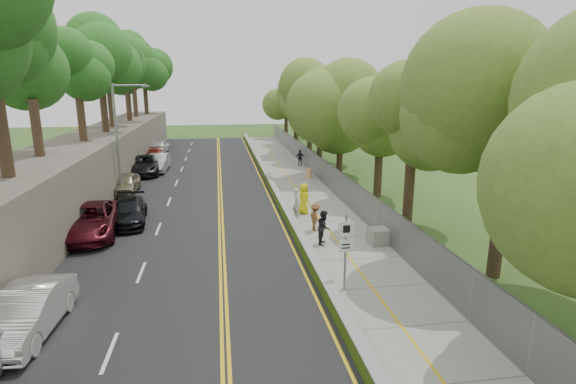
{
  "coord_description": "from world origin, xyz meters",
  "views": [
    {
      "loc": [
        -3.68,
        -18.84,
        8.07
      ],
      "look_at": [
        0.5,
        8.0,
        1.4
      ],
      "focal_mm": 28.0,
      "sensor_mm": 36.0,
      "label": 1
    }
  ],
  "objects_px": {
    "streetlight": "(120,133)",
    "construction_barrel": "(309,173)",
    "car_2": "(90,220)",
    "painter_0": "(304,198)",
    "signpost": "(346,244)",
    "car_1": "(28,312)",
    "person_far": "(300,158)",
    "concrete_block": "(381,236)"
  },
  "relations": [
    {
      "from": "car_1",
      "to": "painter_0",
      "type": "height_order",
      "value": "painter_0"
    },
    {
      "from": "construction_barrel",
      "to": "person_far",
      "type": "distance_m",
      "value": 5.8
    },
    {
      "from": "signpost",
      "to": "car_1",
      "type": "bearing_deg",
      "value": -172.4
    },
    {
      "from": "painter_0",
      "to": "signpost",
      "type": "bearing_deg",
      "value": 153.05
    },
    {
      "from": "concrete_block",
      "to": "car_1",
      "type": "height_order",
      "value": "car_1"
    },
    {
      "from": "construction_barrel",
      "to": "car_1",
      "type": "relative_size",
      "value": 0.18
    },
    {
      "from": "streetlight",
      "to": "signpost",
      "type": "height_order",
      "value": "streetlight"
    },
    {
      "from": "concrete_block",
      "to": "person_far",
      "type": "relative_size",
      "value": 0.77
    },
    {
      "from": "painter_0",
      "to": "person_far",
      "type": "relative_size",
      "value": 1.22
    },
    {
      "from": "streetlight",
      "to": "painter_0",
      "type": "xyz_separation_m",
      "value": [
        11.91,
        -6.27,
        -3.63
      ]
    },
    {
      "from": "signpost",
      "to": "car_1",
      "type": "relative_size",
      "value": 0.67
    },
    {
      "from": "streetlight",
      "to": "painter_0",
      "type": "height_order",
      "value": "streetlight"
    },
    {
      "from": "concrete_block",
      "to": "painter_0",
      "type": "bearing_deg",
      "value": 115.61
    },
    {
      "from": "car_2",
      "to": "painter_0",
      "type": "bearing_deg",
      "value": 6.22
    },
    {
      "from": "car_1",
      "to": "construction_barrel",
      "type": "bearing_deg",
      "value": 61.69
    },
    {
      "from": "construction_barrel",
      "to": "car_2",
      "type": "bearing_deg",
      "value": -138.6
    },
    {
      "from": "streetlight",
      "to": "painter_0",
      "type": "distance_m",
      "value": 13.94
    },
    {
      "from": "person_far",
      "to": "streetlight",
      "type": "bearing_deg",
      "value": 36.0
    },
    {
      "from": "construction_barrel",
      "to": "concrete_block",
      "type": "relative_size",
      "value": 0.68
    },
    {
      "from": "construction_barrel",
      "to": "signpost",
      "type": "bearing_deg",
      "value": -97.62
    },
    {
      "from": "concrete_block",
      "to": "person_far",
      "type": "distance_m",
      "value": 22.21
    },
    {
      "from": "signpost",
      "to": "car_2",
      "type": "height_order",
      "value": "signpost"
    },
    {
      "from": "car_1",
      "to": "person_far",
      "type": "distance_m",
      "value": 31.82
    },
    {
      "from": "streetlight",
      "to": "concrete_block",
      "type": "distance_m",
      "value": 19.61
    },
    {
      "from": "construction_barrel",
      "to": "concrete_block",
      "type": "distance_m",
      "value": 16.44
    },
    {
      "from": "streetlight",
      "to": "person_far",
      "type": "bearing_deg",
      "value": 34.27
    },
    {
      "from": "painter_0",
      "to": "streetlight",
      "type": "bearing_deg",
      "value": 37.41
    },
    {
      "from": "streetlight",
      "to": "construction_barrel",
      "type": "bearing_deg",
      "value": 16.35
    },
    {
      "from": "concrete_block",
      "to": "streetlight",
      "type": "bearing_deg",
      "value": 140.38
    },
    {
      "from": "streetlight",
      "to": "signpost",
      "type": "xyz_separation_m",
      "value": [
        11.51,
        -17.02,
        -2.68
      ]
    },
    {
      "from": "painter_0",
      "to": "person_far",
      "type": "height_order",
      "value": "painter_0"
    },
    {
      "from": "painter_0",
      "to": "construction_barrel",
      "type": "bearing_deg",
      "value": -37.92
    },
    {
      "from": "streetlight",
      "to": "construction_barrel",
      "type": "xyz_separation_m",
      "value": [
        14.35,
        4.21,
        -4.18
      ]
    },
    {
      "from": "concrete_block",
      "to": "car_2",
      "type": "height_order",
      "value": "car_2"
    },
    {
      "from": "construction_barrel",
      "to": "car_2",
      "type": "height_order",
      "value": "car_2"
    },
    {
      "from": "car_2",
      "to": "person_far",
      "type": "distance_m",
      "value": 23.74
    },
    {
      "from": "streetlight",
      "to": "construction_barrel",
      "type": "distance_m",
      "value": 15.53
    },
    {
      "from": "construction_barrel",
      "to": "streetlight",
      "type": "bearing_deg",
      "value": -163.65
    },
    {
      "from": "car_1",
      "to": "person_far",
      "type": "height_order",
      "value": "person_far"
    },
    {
      "from": "car_1",
      "to": "car_2",
      "type": "bearing_deg",
      "value": 96.62
    },
    {
      "from": "construction_barrel",
      "to": "person_far",
      "type": "xyz_separation_m",
      "value": [
        0.31,
        5.78,
        0.37
      ]
    },
    {
      "from": "car_1",
      "to": "car_2",
      "type": "xyz_separation_m",
      "value": [
        -0.6,
        9.92,
        0.08
      ]
    }
  ]
}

